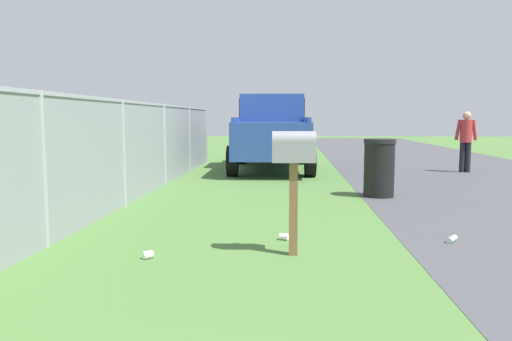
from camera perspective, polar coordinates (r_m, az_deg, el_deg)
The scene contains 8 objects.
mailbox at distance 5.09m, azimuth 4.40°, elevation 1.52°, with size 0.23×0.46×1.30m.
pickup_truck at distance 13.90m, azimuth 1.85°, elevation 4.74°, with size 5.20×2.31×2.09m.
trash_bin at distance 9.22m, azimuth 14.09°, elevation 0.31°, with size 0.57×0.57×1.06m.
pedestrian at distance 14.09m, azimuth 23.16°, elevation 3.54°, with size 0.30×0.56×1.61m.
fence_section at distance 8.24m, azimuth -15.15°, elevation 2.43°, with size 15.55×0.07×1.73m.
litter_bottle_by_mailbox at distance 6.19m, azimuth 21.75°, elevation -7.40°, with size 0.07×0.07×0.22m, color #B2D8BF.
litter_cup_midfield_b at distance 5.22m, azimuth -12.43°, elevation -9.53°, with size 0.08×0.08×0.10m, color white.
litter_cup_far_scatter at distance 5.86m, azimuth 3.28°, elevation -7.66°, with size 0.08×0.08×0.10m, color white.
Camera 1 is at (0.43, 0.31, 1.43)m, focal length 34.50 mm.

